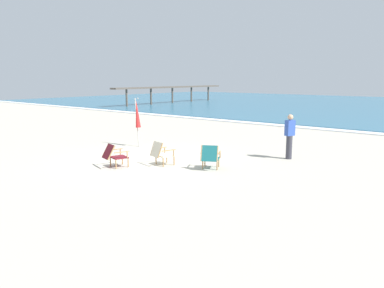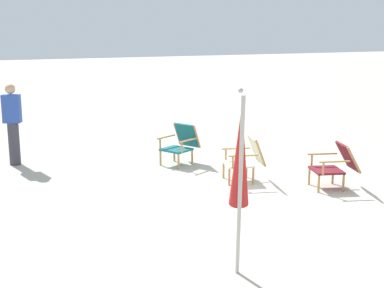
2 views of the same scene
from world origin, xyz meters
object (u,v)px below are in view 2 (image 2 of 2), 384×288
object	(u,v)px
beach_chair_back_right	(181,143)
beach_chair_far_center	(336,164)
person_near_chairs	(13,124)
beach_chair_back_left	(247,158)
umbrella_furled_red	(240,158)

from	to	relation	value
beach_chair_back_right	beach_chair_far_center	size ratio (longest dim) A/B	1.00
beach_chair_back_right	person_near_chairs	distance (m)	3.37
person_near_chairs	beach_chair_back_right	bearing A→B (deg)	-112.34
beach_chair_back_left	beach_chair_back_right	bearing A→B (deg)	19.98
umbrella_furled_red	beach_chair_back_left	bearing A→B (deg)	-30.79
beach_chair_far_center	person_near_chairs	size ratio (longest dim) A/B	0.55
beach_chair_back_left	person_near_chairs	size ratio (longest dim) A/B	0.50
beach_chair_back_left	beach_chair_far_center	size ratio (longest dim) A/B	0.91
umbrella_furled_red	person_near_chairs	distance (m)	6.45
beach_chair_far_center	umbrella_furled_red	xyz separation A→B (m)	(-2.31, 3.16, 0.95)
beach_chair_back_left	beach_chair_far_center	bearing A→B (deg)	-129.64
beach_chair_back_left	umbrella_furled_red	world-z (taller)	umbrella_furled_red
beach_chair_far_center	umbrella_furled_red	size ratio (longest dim) A/B	0.42
umbrella_furled_red	beach_chair_far_center	bearing A→B (deg)	-53.84
beach_chair_back_right	beach_chair_back_left	size ratio (longest dim) A/B	1.10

